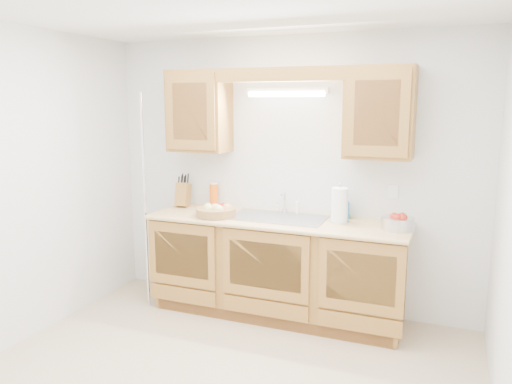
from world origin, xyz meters
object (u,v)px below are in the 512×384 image
at_px(knife_block, 183,194).
at_px(apple_bowl, 398,222).
at_px(fruit_basket, 216,211).
at_px(paper_towel, 340,205).

distance_m(knife_block, apple_bowl, 2.07).
bearing_deg(fruit_basket, knife_block, 151.71).
xyz_separation_m(fruit_basket, apple_bowl, (1.57, 0.11, 0.01)).
xyz_separation_m(fruit_basket, paper_towel, (1.08, 0.18, 0.10)).
relative_size(fruit_basket, paper_towel, 1.19).
height_order(knife_block, apple_bowl, knife_block).
bearing_deg(knife_block, apple_bowl, -11.49).
height_order(fruit_basket, knife_block, knife_block).
relative_size(fruit_basket, knife_block, 1.25).
bearing_deg(paper_towel, knife_block, 176.79).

